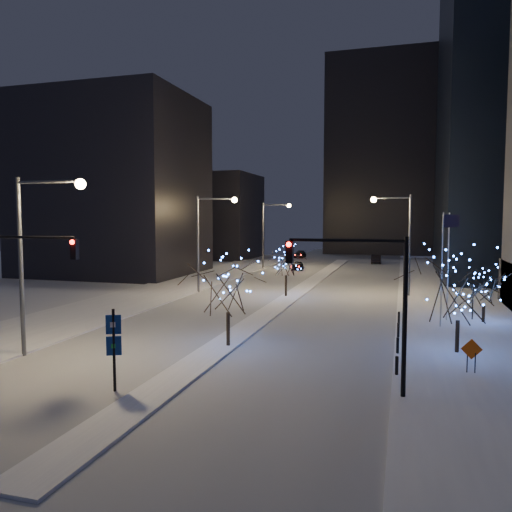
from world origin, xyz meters
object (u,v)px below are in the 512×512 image
at_px(street_lamp_east, 400,231).
at_px(car_far, 300,254).
at_px(street_lamp_w_near, 36,241).
at_px(car_near, 298,266).
at_px(street_lamp_w_mid, 207,230).
at_px(traffic_signal_east, 368,288).
at_px(holiday_tree_plaza_near, 459,288).
at_px(holiday_tree_median_near, 228,285).
at_px(holiday_tree_median_far, 286,262).
at_px(traffic_signal_west, 18,277).
at_px(holiday_tree_plaza_far, 484,287).
at_px(car_mid, 376,259).
at_px(street_lamp_w_far, 270,226).
at_px(construction_sign, 472,352).
at_px(wayfinding_sign, 114,341).

distance_m(street_lamp_east, car_far, 48.08).
bearing_deg(street_lamp_w_near, car_near, 84.96).
height_order(street_lamp_w_mid, car_far, street_lamp_w_mid).
xyz_separation_m(traffic_signal_east, holiday_tree_plaza_near, (4.50, 8.21, -0.93)).
relative_size(street_lamp_w_mid, holiday_tree_median_near, 1.78).
distance_m(holiday_tree_median_near, holiday_tree_median_far, 19.44).
relative_size(street_lamp_w_near, holiday_tree_plaza_near, 1.69).
relative_size(traffic_signal_west, holiday_tree_plaza_far, 1.72).
bearing_deg(car_mid, holiday_tree_median_near, 82.31).
bearing_deg(street_lamp_w_far, traffic_signal_west, -89.45).
height_order(street_lamp_w_far, holiday_tree_median_far, street_lamp_w_far).
height_order(street_lamp_east, construction_sign, street_lamp_east).
relative_size(street_lamp_w_mid, street_lamp_east, 1.00).
xyz_separation_m(holiday_tree_plaza_far, construction_sign, (-2.42, -13.24, -1.58)).
height_order(car_mid, holiday_tree_plaza_far, holiday_tree_plaza_far).
xyz_separation_m(street_lamp_w_mid, holiday_tree_median_far, (8.44, -0.63, -3.02)).
xyz_separation_m(traffic_signal_west, holiday_tree_plaza_near, (21.88, 9.21, -0.93)).
distance_m(car_far, wayfinding_sign, 75.82).
relative_size(street_lamp_w_far, traffic_signal_east, 1.43).
height_order(street_lamp_east, holiday_tree_plaza_far, street_lamp_east).
bearing_deg(holiday_tree_plaza_near, street_lamp_east, 99.16).
height_order(holiday_tree_plaza_near, construction_sign, holiday_tree_plaza_near).
relative_size(street_lamp_w_mid, street_lamp_w_far, 1.00).
xyz_separation_m(street_lamp_east, car_near, (-14.64, 21.68, -5.79)).
distance_m(car_far, holiday_tree_plaza_near, 68.43).
bearing_deg(street_lamp_east, traffic_signal_west, -121.69).
xyz_separation_m(car_mid, wayfinding_sign, (-7.96, -67.58, 1.55)).
height_order(traffic_signal_west, traffic_signal_east, same).
height_order(street_lamp_w_near, wayfinding_sign, street_lamp_w_near).
height_order(traffic_signal_east, construction_sign, traffic_signal_east).
height_order(street_lamp_w_near, street_lamp_east, same).
xyz_separation_m(traffic_signal_west, car_mid, (14.50, 65.97, -4.01)).
bearing_deg(holiday_tree_plaza_near, wayfinding_sign, -144.79).
bearing_deg(holiday_tree_plaza_far, holiday_tree_median_far, 154.92).
relative_size(car_near, holiday_tree_median_near, 0.69).
xyz_separation_m(street_lamp_w_mid, car_near, (4.38, 24.68, -5.84)).
xyz_separation_m(car_near, holiday_tree_median_near, (4.99, -44.73, 3.13)).
distance_m(street_lamp_w_far, holiday_tree_median_near, 46.09).
distance_m(traffic_signal_west, holiday_tree_plaza_near, 23.75).
bearing_deg(car_mid, traffic_signal_east, 90.29).
height_order(street_lamp_east, car_far, street_lamp_east).
xyz_separation_m(street_lamp_w_mid, holiday_tree_plaza_near, (22.37, -17.79, -2.67)).
xyz_separation_m(street_lamp_east, holiday_tree_plaza_near, (3.35, -20.79, -2.62)).
xyz_separation_m(traffic_signal_west, holiday_tree_plaza_far, (24.58, 18.58, -2.01)).
bearing_deg(holiday_tree_median_far, holiday_tree_plaza_far, -25.08).
bearing_deg(car_mid, holiday_tree_plaza_near, 95.16).
bearing_deg(holiday_tree_plaza_near, street_lamp_w_far, 117.60).
bearing_deg(holiday_tree_plaza_far, traffic_signal_west, -142.91).
relative_size(holiday_tree_plaza_far, construction_sign, 2.40).
xyz_separation_m(traffic_signal_east, car_near, (-13.50, 50.68, -4.10)).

